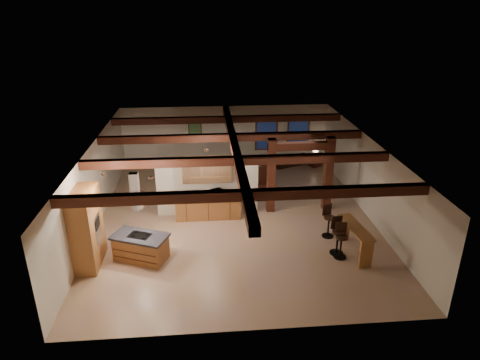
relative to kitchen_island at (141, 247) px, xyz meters
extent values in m
plane|color=tan|center=(3.15, 2.51, -0.42)|extent=(12.00, 12.00, 0.00)
plane|color=beige|center=(3.15, 8.51, 1.03)|extent=(10.00, 0.00, 10.00)
plane|color=beige|center=(3.15, -3.49, 1.03)|extent=(10.00, 0.00, 10.00)
plane|color=beige|center=(-1.85, 2.51, 1.03)|extent=(0.00, 12.00, 12.00)
plane|color=beige|center=(8.15, 2.51, 1.03)|extent=(0.00, 12.00, 12.00)
plane|color=#391A12|center=(3.15, 2.51, 2.48)|extent=(12.00, 12.00, 0.00)
cube|color=#3B1C0E|center=(3.15, -1.49, 2.34)|extent=(10.00, 0.25, 0.28)
cube|color=#3B1C0E|center=(3.15, 1.21, 2.34)|extent=(10.00, 0.25, 0.28)
cube|color=#3B1C0E|center=(3.15, 3.81, 2.34)|extent=(10.00, 0.25, 0.28)
cube|color=#3B1C0E|center=(3.15, 6.51, 2.34)|extent=(10.00, 0.25, 0.28)
cube|color=#3B1C0E|center=(3.15, 2.51, 2.34)|extent=(0.28, 12.00, 0.28)
cube|color=#3B1C0E|center=(4.55, 3.01, 1.03)|extent=(0.30, 0.30, 2.90)
cube|color=#3B1C0E|center=(6.75, 3.01, 1.03)|extent=(0.30, 0.30, 2.90)
cube|color=#3B1C0E|center=(5.65, 3.01, 2.18)|extent=(2.50, 0.28, 0.28)
cube|color=beige|center=(2.15, 3.01, 0.68)|extent=(3.80, 0.18, 2.20)
cube|color=#9A6431|center=(-1.52, -0.09, 0.78)|extent=(0.64, 1.60, 2.40)
cube|color=silver|center=(-1.22, -0.09, 0.73)|extent=(0.06, 0.62, 0.95)
cube|color=black|center=(-1.18, -0.09, 0.93)|extent=(0.01, 0.50, 0.28)
cube|color=#9A6431|center=(2.15, 2.62, 0.01)|extent=(2.40, 0.60, 0.86)
cube|color=black|center=(2.15, 2.62, 0.48)|extent=(2.50, 0.66, 0.08)
cube|color=#9A6431|center=(2.15, 2.83, 1.43)|extent=(1.80, 0.34, 0.95)
cube|color=silver|center=(2.15, 2.65, 1.43)|extent=(1.74, 0.02, 0.90)
pyramid|color=silver|center=(0.00, 0.00, 1.30)|extent=(1.10, 1.10, 0.45)
cube|color=silver|center=(0.00, 0.00, 2.11)|extent=(0.26, 0.22, 0.73)
cube|color=#3B1C0E|center=(5.15, 8.45, 1.08)|extent=(1.10, 0.05, 1.70)
cube|color=black|center=(5.15, 8.42, 1.08)|extent=(0.95, 0.02, 1.55)
cube|color=#3B1C0E|center=(6.75, 8.45, 1.08)|extent=(1.10, 0.05, 1.70)
cube|color=black|center=(6.75, 8.42, 1.08)|extent=(0.95, 0.02, 1.55)
cube|color=#3B1C0E|center=(1.65, 8.45, 1.28)|extent=(0.65, 0.04, 0.85)
cube|color=#245531|center=(1.65, 8.42, 1.28)|extent=(0.55, 0.01, 0.75)
cylinder|color=silver|center=(0.55, -0.29, 2.45)|extent=(0.16, 0.16, 0.03)
cylinder|color=silver|center=(2.15, 2.01, 2.45)|extent=(0.16, 0.16, 0.03)
cylinder|color=silver|center=(-0.85, 0.01, 2.45)|extent=(0.16, 0.16, 0.03)
cube|color=#9A6431|center=(0.00, 0.00, -0.04)|extent=(1.77, 1.35, 0.76)
cube|color=black|center=(0.00, 0.00, 0.37)|extent=(1.91, 1.49, 0.07)
cube|color=black|center=(0.00, 0.00, 0.41)|extent=(0.78, 0.66, 0.02)
imported|color=#402010|center=(3.86, 5.18, -0.07)|extent=(2.08, 1.28, 0.70)
imported|color=black|center=(6.35, 8.01, -0.14)|extent=(2.05, 1.46, 0.56)
imported|color=#B4B4B9|center=(2.47, 2.62, 0.62)|extent=(0.45, 0.38, 0.21)
cube|color=#9A6431|center=(6.76, -0.25, 0.51)|extent=(0.65, 1.87, 0.05)
cube|color=#9A6431|center=(6.85, -1.07, 0.03)|extent=(0.42, 0.14, 0.92)
cube|color=#9A6431|center=(6.67, 0.56, 0.03)|extent=(0.42, 0.14, 0.92)
cube|color=#3B1C0E|center=(7.49, 7.69, -0.12)|extent=(0.65, 0.65, 0.61)
cylinder|color=black|center=(7.49, 7.69, 0.26)|extent=(0.06, 0.06, 0.15)
cone|color=#FFD299|center=(7.49, 7.69, 0.41)|extent=(0.26, 0.26, 0.17)
cylinder|color=black|center=(6.21, -0.24, 0.36)|extent=(0.39, 0.39, 0.08)
cube|color=black|center=(6.19, -0.05, 0.61)|extent=(0.37, 0.09, 0.44)
cylinder|color=black|center=(6.21, -0.24, -0.03)|extent=(0.07, 0.07, 0.76)
cylinder|color=black|center=(6.21, -0.24, -0.40)|extent=(0.44, 0.44, 0.03)
cylinder|color=black|center=(6.26, -0.47, 0.31)|extent=(0.36, 0.36, 0.07)
cube|color=black|center=(6.27, -0.30, 0.54)|extent=(0.35, 0.07, 0.41)
cylinder|color=black|center=(6.26, -0.47, -0.06)|extent=(0.06, 0.06, 0.71)
cylinder|color=black|center=(6.26, -0.47, -0.40)|extent=(0.41, 0.41, 0.03)
cylinder|color=black|center=(6.24, 0.85, 0.30)|extent=(0.36, 0.36, 0.07)
cube|color=black|center=(6.19, 1.02, 0.54)|extent=(0.34, 0.14, 0.40)
cylinder|color=black|center=(6.24, 0.85, -0.06)|extent=(0.06, 0.06, 0.71)
cylinder|color=black|center=(6.24, 0.85, -0.40)|extent=(0.40, 0.40, 0.03)
cube|color=#3B1C0E|center=(2.93, 4.69, 0.05)|extent=(0.56, 0.56, 0.06)
cube|color=#3B1C0E|center=(3.00, 4.90, 0.45)|extent=(0.44, 0.18, 0.80)
cylinder|color=#3B1C0E|center=(2.71, 4.57, -0.20)|extent=(0.05, 0.05, 0.45)
cylinder|color=#3B1C0E|center=(3.05, 4.46, -0.20)|extent=(0.05, 0.05, 0.45)
cylinder|color=#3B1C0E|center=(2.81, 4.91, -0.20)|extent=(0.05, 0.05, 0.45)
cylinder|color=#3B1C0E|center=(3.16, 4.81, -0.20)|extent=(0.05, 0.05, 0.45)
cube|color=#3B1C0E|center=(3.37, 6.11, 0.05)|extent=(0.56, 0.56, 0.06)
cube|color=#3B1C0E|center=(3.31, 5.89, 0.45)|extent=(0.44, 0.18, 0.80)
cylinder|color=#3B1C0E|center=(3.60, 6.23, -0.20)|extent=(0.05, 0.05, 0.45)
cylinder|color=#3B1C0E|center=(3.25, 6.33, -0.20)|extent=(0.05, 0.05, 0.45)
cylinder|color=#3B1C0E|center=(3.49, 5.88, -0.20)|extent=(0.05, 0.05, 0.45)
cylinder|color=#3B1C0E|center=(3.15, 5.99, -0.20)|extent=(0.05, 0.05, 0.45)
cube|color=#3B1C0E|center=(3.65, 4.47, 0.05)|extent=(0.56, 0.56, 0.06)
cube|color=#3B1C0E|center=(3.71, 4.68, 0.45)|extent=(0.44, 0.18, 0.80)
cylinder|color=#3B1C0E|center=(3.42, 4.35, -0.20)|extent=(0.05, 0.05, 0.45)
cylinder|color=#3B1C0E|center=(3.76, 4.24, -0.20)|extent=(0.05, 0.05, 0.45)
cylinder|color=#3B1C0E|center=(3.53, 4.69, -0.20)|extent=(0.05, 0.05, 0.45)
cylinder|color=#3B1C0E|center=(3.87, 4.59, -0.20)|extent=(0.05, 0.05, 0.45)
cube|color=#3B1C0E|center=(4.08, 5.89, 0.05)|extent=(0.56, 0.56, 0.06)
cube|color=#3B1C0E|center=(4.02, 5.68, 0.45)|extent=(0.44, 0.18, 0.80)
cylinder|color=#3B1C0E|center=(4.31, 6.01, -0.20)|extent=(0.05, 0.05, 0.45)
cylinder|color=#3B1C0E|center=(3.96, 6.11, -0.20)|extent=(0.05, 0.05, 0.45)
cylinder|color=#3B1C0E|center=(4.20, 5.66, -0.20)|extent=(0.05, 0.05, 0.45)
cylinder|color=#3B1C0E|center=(3.86, 5.77, -0.20)|extent=(0.05, 0.05, 0.45)
cube|color=#3B1C0E|center=(4.36, 4.25, 0.05)|extent=(0.56, 0.56, 0.06)
cube|color=#3B1C0E|center=(4.42, 4.46, 0.45)|extent=(0.44, 0.18, 0.80)
cylinder|color=#3B1C0E|center=(4.13, 4.13, -0.20)|extent=(0.05, 0.05, 0.45)
cylinder|color=#3B1C0E|center=(4.48, 4.02, -0.20)|extent=(0.05, 0.05, 0.45)
cylinder|color=#3B1C0E|center=(4.24, 4.47, -0.20)|extent=(0.05, 0.05, 0.45)
cylinder|color=#3B1C0E|center=(4.58, 4.37, -0.20)|extent=(0.05, 0.05, 0.45)
cube|color=#3B1C0E|center=(4.79, 5.67, 0.05)|extent=(0.56, 0.56, 0.06)
cube|color=#3B1C0E|center=(4.73, 5.46, 0.45)|extent=(0.44, 0.18, 0.80)
cylinder|color=#3B1C0E|center=(5.02, 5.79, -0.20)|extent=(0.05, 0.05, 0.45)
cylinder|color=#3B1C0E|center=(4.67, 5.90, -0.20)|extent=(0.05, 0.05, 0.45)
cylinder|color=#3B1C0E|center=(4.91, 5.44, -0.20)|extent=(0.05, 0.05, 0.45)
cylinder|color=#3B1C0E|center=(4.57, 5.55, -0.20)|extent=(0.05, 0.05, 0.45)
camera|label=1|loc=(2.11, -11.76, 7.05)|focal=32.00mm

